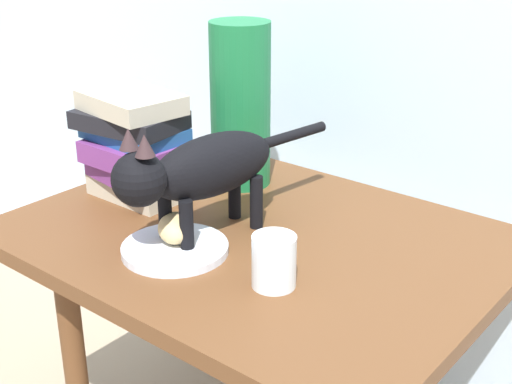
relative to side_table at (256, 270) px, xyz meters
The scene contains 7 objects.
side_table is the anchor object (origin of this frame).
plate 0.18m from the side_table, 111.86° to the right, with size 0.18×0.18×0.01m, color silver.
bread_roll 0.19m from the side_table, 117.06° to the right, with size 0.08×0.06×0.05m, color #E0BC7A.
cat 0.23m from the side_table, 125.88° to the right, with size 0.13×0.48×0.23m.
book_stack 0.35m from the side_table, behind, with size 0.22×0.16×0.22m.
green_vase 0.35m from the side_table, 136.42° to the left, with size 0.12×0.12×0.34m, color #196B38.
candle_jar 0.22m from the side_table, 42.53° to the right, with size 0.07×0.07×0.08m.
Camera 1 is at (0.72, -0.89, 1.16)m, focal length 49.04 mm.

